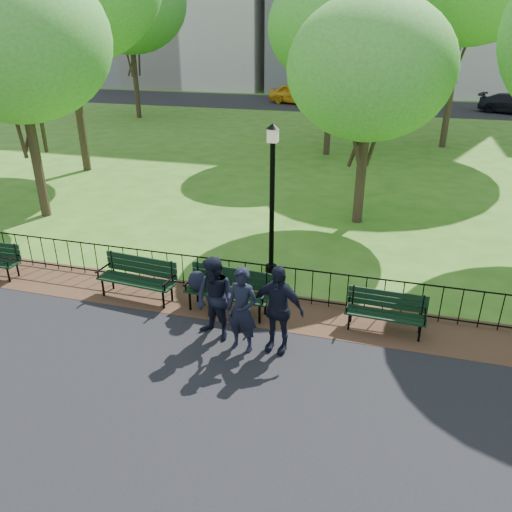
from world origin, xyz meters
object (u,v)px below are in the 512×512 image
(park_bench_main, at_px, (216,284))
(lamppost, at_px, (272,195))
(tree_near_w, at_px, (14,40))
(person_right, at_px, (277,309))
(person_left, at_px, (242,310))
(taxi, at_px, (297,94))
(sedan_silver, at_px, (333,99))
(tree_near_e, at_px, (370,69))
(tree_far_w, at_px, (128,2))
(park_bench_left_a, at_px, (138,274))
(person_mid, at_px, (215,299))
(park_bench_right_a, at_px, (386,308))
(tree_far_c, at_px, (334,27))

(park_bench_main, bearing_deg, lamppost, 76.83)
(tree_near_w, relative_size, person_right, 4.33)
(park_bench_main, distance_m, person_left, 1.66)
(tree_near_w, bearing_deg, park_bench_main, -29.30)
(person_right, relative_size, taxi, 0.39)
(taxi, bearing_deg, sedan_silver, -97.99)
(tree_near_e, bearing_deg, park_bench_main, -110.90)
(park_bench_main, relative_size, lamppost, 0.51)
(park_bench_main, xyz_separation_m, tree_far_w, (-14.35, 23.51, 6.70))
(park_bench_left_a, bearing_deg, tree_near_w, 148.81)
(lamppost, xyz_separation_m, person_right, (0.96, -3.36, -1.16))
(person_right, bearing_deg, person_left, -155.49)
(tree_near_e, height_order, person_mid, tree_near_e)
(lamppost, relative_size, person_left, 2.16)
(park_bench_right_a, bearing_deg, person_left, -148.70)
(person_left, relative_size, person_mid, 1.00)
(tree_far_w, bearing_deg, park_bench_right_a, -52.21)
(tree_near_e, height_order, taxi, tree_near_e)
(park_bench_left_a, distance_m, person_mid, 2.62)
(tree_far_c, height_order, tree_far_w, tree_far_w)
(lamppost, relative_size, person_right, 2.09)
(person_right, height_order, taxi, person_right)
(taxi, height_order, sedan_silver, taxi)
(person_left, bearing_deg, park_bench_right_a, 38.32)
(tree_far_c, distance_m, sedan_silver, 16.73)
(lamppost, height_order, person_right, lamppost)
(person_right, bearing_deg, park_bench_main, 154.84)
(tree_far_w, bearing_deg, sedan_silver, 33.12)
(lamppost, distance_m, tree_far_w, 26.57)
(tree_far_w, bearing_deg, tree_near_e, -44.95)
(park_bench_right_a, bearing_deg, tree_near_e, 102.52)
(park_bench_left_a, height_order, taxi, taxi)
(sedan_silver, bearing_deg, tree_near_w, 155.59)
(sedan_silver, bearing_deg, person_left, 172.83)
(tree_far_c, relative_size, person_mid, 4.73)
(tree_far_w, xyz_separation_m, sedan_silver, (12.65, 8.25, -6.66))
(park_bench_left_a, height_order, person_mid, person_mid)
(tree_near_w, bearing_deg, park_bench_left_a, -36.33)
(park_bench_main, height_order, person_left, person_left)
(park_bench_right_a, distance_m, tree_far_c, 16.99)
(person_left, height_order, person_right, person_right)
(park_bench_main, relative_size, tree_near_e, 0.29)
(person_left, xyz_separation_m, person_mid, (-0.65, 0.24, 0.00))
(tree_near_w, xyz_separation_m, sedan_silver, (6.08, 27.39, -4.81))
(park_bench_right_a, bearing_deg, tree_far_c, 105.00)
(lamppost, distance_m, person_right, 3.69)
(lamppost, relative_size, person_mid, 2.15)
(person_left, bearing_deg, tree_far_w, 131.01)
(tree_far_c, bearing_deg, person_mid, -89.20)
(person_left, bearing_deg, park_bench_left_a, 164.44)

